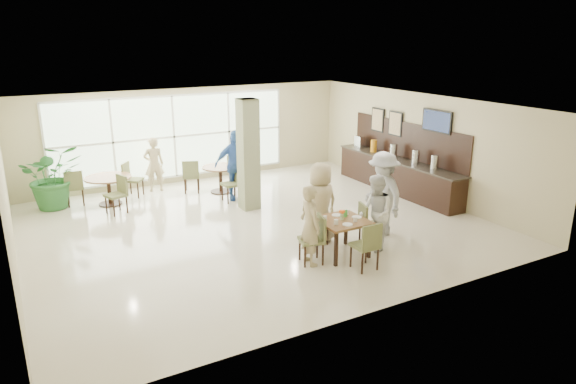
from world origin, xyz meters
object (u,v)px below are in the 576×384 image
potted_plant (53,176)px  adult_standing (154,164)px  adult_b (247,162)px  adult_a (235,165)px  main_table (342,224)px  round_table_left (108,183)px  buffet_counter (397,172)px  teen_standing (383,194)px  teen_left (310,225)px  round_table_right (220,173)px  teen_far (320,203)px  teen_right (375,213)px

potted_plant → adult_standing: 2.66m
adult_b → adult_a: bearing=-33.5°
main_table → adult_standing: bearing=108.3°
round_table_left → adult_a: 3.33m
adult_a → adult_b: adult_a is taller
buffet_counter → teen_standing: buffet_counter is taller
adult_a → teen_left: bearing=-83.2°
potted_plant → adult_standing: bearing=4.7°
round_table_right → teen_far: teen_far is taller
round_table_right → adult_a: adult_a is taller
teen_standing → round_table_left: bearing=-130.2°
teen_left → round_table_left: bearing=29.0°
adult_a → adult_b: 1.04m
potted_plant → round_table_right: bearing=-10.5°
teen_standing → adult_b: bearing=-160.5°
main_table → buffet_counter: buffet_counter is taller
teen_left → adult_b: size_ratio=1.00×
teen_right → teen_left: bearing=-71.6°
round_table_left → buffet_counter: (7.38, -2.76, -0.04)m
adult_a → main_table: bearing=-73.3°
teen_far → adult_standing: bearing=-73.0°
main_table → round_table_left: 6.62m
round_table_right → teen_standing: (1.91, -4.77, 0.38)m
round_table_left → teen_standing: 7.10m
round_table_left → teen_far: teen_far is taller
potted_plant → adult_a: bearing=-20.1°
round_table_right → main_table: bearing=-84.8°
round_table_left → potted_plant: 1.36m
main_table → potted_plant: bearing=128.0°
buffet_counter → teen_right: bearing=-136.6°
adult_standing → potted_plant: bearing=9.1°
round_table_right → adult_b: bearing=-2.6°
main_table → teen_right: 0.77m
main_table → adult_b: 5.24m
teen_far → teen_right: size_ratio=1.09×
round_table_right → adult_standing: size_ratio=0.66×
buffet_counter → potted_plant: bearing=159.9°
adult_a → potted_plant: bearing=172.0°
main_table → buffet_counter: 4.87m
teen_standing → teen_right: bearing=-41.7°
round_table_left → adult_standing: size_ratio=0.77×
round_table_right → teen_left: 5.33m
round_table_right → teen_far: (0.49, -4.45, 0.31)m
potted_plant → teen_left: 7.27m
adult_a → adult_b: (0.69, 0.77, -0.16)m
main_table → teen_left: (-0.77, -0.05, 0.14)m
teen_left → teen_standing: teen_standing is taller
adult_b → adult_standing: size_ratio=1.01×
teen_left → teen_standing: 2.28m
round_table_right → buffet_counter: size_ratio=0.22×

